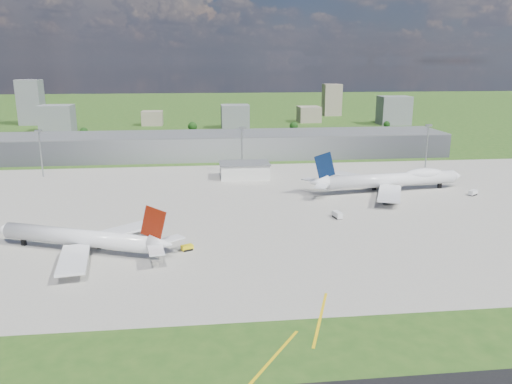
{
  "coord_description": "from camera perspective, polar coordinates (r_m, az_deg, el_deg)",
  "views": [
    {
      "loc": [
        -13.36,
        -164.14,
        61.8
      ],
      "look_at": [
        9.06,
        35.22,
        9.0
      ],
      "focal_mm": 35.0,
      "sensor_mm": 36.0,
      "label": 1
    }
  ],
  "objects": [
    {
      "name": "ground",
      "position": [
        320.44,
        -3.91,
        3.59
      ],
      "size": [
        1400.0,
        1400.0,
        0.0
      ],
      "primitive_type": "plane",
      "color": "#295119",
      "rests_on": "ground"
    },
    {
      "name": "apron",
      "position": [
        214.55,
        0.11,
        -1.98
      ],
      "size": [
        360.0,
        190.0,
        0.08
      ],
      "primitive_type": "cube",
      "color": "#9B988D",
      "rests_on": "ground"
    },
    {
      "name": "terminal",
      "position": [
        333.85,
        -4.06,
        5.35
      ],
      "size": [
        300.0,
        42.0,
        15.0
      ],
      "primitive_type": "cube",
      "color": "gray",
      "rests_on": "ground"
    },
    {
      "name": "ops_building",
      "position": [
        271.4,
        -1.33,
        2.44
      ],
      "size": [
        26.0,
        16.0,
        8.0
      ],
      "primitive_type": "cube",
      "color": "silver",
      "rests_on": "ground"
    },
    {
      "name": "mast_west",
      "position": [
        295.58,
        -23.47,
        4.95
      ],
      "size": [
        3.5,
        2.0,
        25.9
      ],
      "color": "gray",
      "rests_on": "ground"
    },
    {
      "name": "mast_center",
      "position": [
        283.56,
        -1.62,
        5.79
      ],
      "size": [
        3.5,
        2.0,
        25.9
      ],
      "color": "gray",
      "rests_on": "ground"
    },
    {
      "name": "mast_east",
      "position": [
        312.49,
        19.02,
        5.83
      ],
      "size": [
        3.5,
        2.0,
        25.9
      ],
      "color": "gray",
      "rests_on": "ground"
    },
    {
      "name": "airliner_red_twin",
      "position": [
        175.32,
        -19.12,
        -5.06
      ],
      "size": [
        63.45,
        48.0,
        18.2
      ],
      "rotation": [
        0.0,
        0.0,
        2.76
      ],
      "color": "white",
      "rests_on": "ground"
    },
    {
      "name": "airliner_blue_quad",
      "position": [
        251.01,
        15.23,
        1.34
      ],
      "size": [
        80.71,
        62.84,
        21.09
      ],
      "rotation": [
        0.0,
        0.0,
        0.13
      ],
      "color": "white",
      "rests_on": "ground"
    },
    {
      "name": "tug_yellow",
      "position": [
        170.17,
        -7.88,
        -6.34
      ],
      "size": [
        4.43,
        3.61,
        1.9
      ],
      "rotation": [
        0.0,
        0.0,
        0.43
      ],
      "color": "yellow",
      "rests_on": "ground"
    },
    {
      "name": "van_white_near",
      "position": [
        204.83,
        9.27,
        -2.62
      ],
      "size": [
        3.36,
        5.66,
        2.68
      ],
      "rotation": [
        0.0,
        0.0,
        1.78
      ],
      "color": "silver",
      "rests_on": "ground"
    },
    {
      "name": "van_white_far",
      "position": [
        257.72,
        23.56,
        -0.09
      ],
      "size": [
        5.34,
        4.53,
        2.52
      ],
      "rotation": [
        0.0,
        0.0,
        0.56
      ],
      "color": "white",
      "rests_on": "ground"
    },
    {
      "name": "bldg_w",
      "position": [
        483.68,
        -21.77,
        7.8
      ],
      "size": [
        28.0,
        22.0,
        24.0
      ],
      "primitive_type": "cube",
      "color": "slate",
      "rests_on": "ground"
    },
    {
      "name": "bldg_cw",
      "position": [
        509.25,
        -11.76,
        8.26
      ],
      "size": [
        20.0,
        18.0,
        14.0
      ],
      "primitive_type": "cube",
      "color": "gray",
      "rests_on": "ground"
    },
    {
      "name": "bldg_c",
      "position": [
        478.02,
        -2.41,
        8.63
      ],
      "size": [
        26.0,
        20.0,
        22.0
      ],
      "primitive_type": "cube",
      "color": "slate",
      "rests_on": "ground"
    },
    {
      "name": "bldg_ce",
      "position": [
        529.23,
        6.06,
        8.83
      ],
      "size": [
        22.0,
        24.0,
        16.0
      ],
      "primitive_type": "cube",
      "color": "gray",
      "rests_on": "ground"
    },
    {
      "name": "bldg_e",
      "position": [
        523.51,
        15.48,
        8.98
      ],
      "size": [
        30.0,
        22.0,
        28.0
      ],
      "primitive_type": "cube",
      "color": "slate",
      "rests_on": "ground"
    },
    {
      "name": "bldg_tall_w",
      "position": [
        551.43,
        -24.33,
        9.32
      ],
      "size": [
        22.0,
        20.0,
        44.0
      ],
      "primitive_type": "cube",
      "color": "slate",
      "rests_on": "ground"
    },
    {
      "name": "bldg_tall_e",
      "position": [
        595.88,
        8.66,
        10.37
      ],
      "size": [
        20.0,
        18.0,
        36.0
      ],
      "primitive_type": "cube",
      "color": "gray",
      "rests_on": "ground"
    },
    {
      "name": "tree_w",
      "position": [
        443.55,
        -19.07,
        6.57
      ],
      "size": [
        6.75,
        6.75,
        8.25
      ],
      "color": "#382314",
      "rests_on": "ground"
    },
    {
      "name": "tree_c",
      "position": [
        447.7,
        -7.28,
        7.45
      ],
      "size": [
        8.1,
        8.1,
        9.9
      ],
      "color": "#382314",
      "rests_on": "ground"
    },
    {
      "name": "tree_e",
      "position": [
        450.51,
        4.33,
        7.53
      ],
      "size": [
        7.65,
        7.65,
        9.35
      ],
      "color": "#382314",
      "rests_on": "ground"
    },
    {
      "name": "tree_far_e",
      "position": [
        484.83,
        14.71,
        7.48
      ],
      "size": [
        6.3,
        6.3,
        7.7
      ],
      "color": "#382314",
      "rests_on": "ground"
    }
  ]
}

